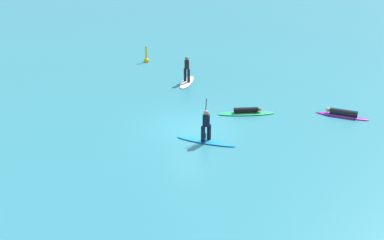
# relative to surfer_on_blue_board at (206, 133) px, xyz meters

# --- Properties ---
(ground_plane) EXTENTS (120.00, 120.00, 0.00)m
(ground_plane) POSITION_rel_surfer_on_blue_board_xyz_m (-1.06, 1.35, -0.50)
(ground_plane) COLOR teal
(ground_plane) RESTS_ON ground
(surfer_on_blue_board) EXTENTS (3.12, 0.93, 2.16)m
(surfer_on_blue_board) POSITION_rel_surfer_on_blue_board_xyz_m (0.00, 0.00, 0.00)
(surfer_on_blue_board) COLOR #1E8CD1
(surfer_on_blue_board) RESTS_ON ground_plane
(surfer_on_green_board) EXTENTS (3.26, 1.67, 0.39)m
(surfer_on_green_board) POSITION_rel_surfer_on_blue_board_xyz_m (1.47, 4.03, -0.37)
(surfer_on_green_board) COLOR #23B266
(surfer_on_green_board) RESTS_ON ground_plane
(surfer_on_purple_board) EXTENTS (2.95, 0.99, 0.43)m
(surfer_on_purple_board) POSITION_rel_surfer_on_blue_board_xyz_m (6.69, 4.97, -0.33)
(surfer_on_purple_board) COLOR purple
(surfer_on_purple_board) RESTS_ON ground_plane
(surfer_on_white_board) EXTENTS (0.73, 2.57, 1.79)m
(surfer_on_white_board) POSITION_rel_surfer_on_blue_board_xyz_m (-3.14, 8.28, -0.04)
(surfer_on_white_board) COLOR white
(surfer_on_white_board) RESTS_ON ground_plane
(marker_buoy) EXTENTS (0.40, 0.40, 1.34)m
(marker_buoy) POSITION_rel_surfer_on_blue_board_xyz_m (-7.27, 12.06, -0.27)
(marker_buoy) COLOR yellow
(marker_buoy) RESTS_ON ground_plane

